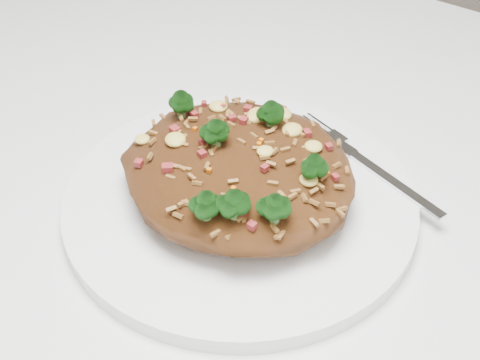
% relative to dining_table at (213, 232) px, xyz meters
% --- Properties ---
extents(dining_table, '(1.20, 0.80, 0.75)m').
position_rel_dining_table_xyz_m(dining_table, '(0.00, 0.00, 0.00)').
color(dining_table, silver).
rests_on(dining_table, ground).
extents(plate, '(0.28, 0.28, 0.01)m').
position_rel_dining_table_xyz_m(plate, '(0.06, -0.03, 0.10)').
color(plate, white).
rests_on(plate, dining_table).
extents(fried_rice, '(0.18, 0.17, 0.07)m').
position_rel_dining_table_xyz_m(fried_rice, '(0.06, -0.04, 0.14)').
color(fried_rice, brown).
rests_on(fried_rice, plate).
extents(fork, '(0.16, 0.06, 0.00)m').
position_rel_dining_table_xyz_m(fork, '(0.13, 0.05, 0.11)').
color(fork, silver).
rests_on(fork, plate).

